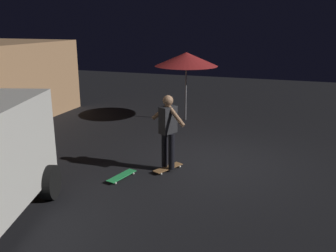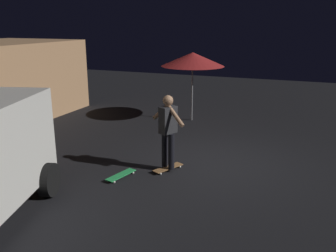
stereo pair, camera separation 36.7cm
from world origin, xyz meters
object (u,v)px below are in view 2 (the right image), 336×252
patio_umbrella (193,59)px  skater (168,127)px  skateboard_spare (121,175)px  skateboard_ridden (168,168)px

patio_umbrella → skater: (-4.40, -0.89, -1.04)m
patio_umbrella → skater: bearing=-168.6°
skateboard_spare → patio_umbrella: bearing=1.0°
skateboard_spare → skater: skater is taller
patio_umbrella → skateboard_spare: 5.54m
patio_umbrella → skateboard_ridden: size_ratio=2.91×
skateboard_spare → skater: bearing=-46.3°
patio_umbrella → skateboard_ridden: (-4.40, -0.89, -2.02)m
patio_umbrella → skater: 4.60m
skateboard_spare → skater: size_ratio=0.48×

